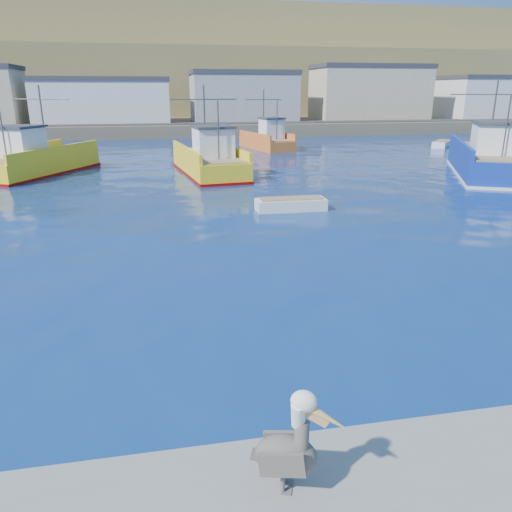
{
  "coord_description": "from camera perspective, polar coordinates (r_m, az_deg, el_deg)",
  "views": [
    {
      "loc": [
        -3.12,
        -9.82,
        6.05
      ],
      "look_at": [
        -0.41,
        3.95,
        1.36
      ],
      "focal_mm": 35.0,
      "sensor_mm": 36.0,
      "label": 1
    }
  ],
  "objects": [
    {
      "name": "ground",
      "position": [
        11.94,
        5.71,
        -12.03
      ],
      "size": [
        260.0,
        260.0,
        0.0
      ],
      "primitive_type": "plane",
      "color": "#071757",
      "rests_on": "ground"
    },
    {
      "name": "far_shore",
      "position": [
        119.1,
        -10.24,
        19.63
      ],
      "size": [
        200.0,
        81.0,
        24.0
      ],
      "color": "brown",
      "rests_on": "ground"
    },
    {
      "name": "boat_orange",
      "position": [
        54.44,
        1.35,
        13.19
      ],
      "size": [
        4.74,
        8.46,
        6.04
      ],
      "color": "orange",
      "rests_on": "ground"
    },
    {
      "name": "pelican",
      "position": [
        7.62,
        3.86,
        -21.0
      ],
      "size": [
        1.31,
        0.84,
        1.66
      ],
      "color": "#595451",
      "rests_on": "dock"
    },
    {
      "name": "skiff_far",
      "position": [
        60.18,
        20.43,
        11.86
      ],
      "size": [
        3.62,
        3.91,
        0.86
      ],
      "color": "silver",
      "rests_on": "ground"
    },
    {
      "name": "trawler_yellow_a",
      "position": [
        41.26,
        -23.83,
        9.94
      ],
      "size": [
        8.05,
        11.18,
        6.44
      ],
      "color": "yellow",
      "rests_on": "ground"
    },
    {
      "name": "trawler_yellow_b",
      "position": [
        37.98,
        -5.31,
        10.79
      ],
      "size": [
        5.12,
        11.01,
        6.43
      ],
      "color": "yellow",
      "rests_on": "ground"
    },
    {
      "name": "trawler_blue",
      "position": [
        41.26,
        25.26,
        9.95
      ],
      "size": [
        10.05,
        14.03,
        6.77
      ],
      "color": "navy",
      "rests_on": "ground"
    },
    {
      "name": "skiff_mid",
      "position": [
        26.46,
        4.0,
        5.8
      ],
      "size": [
        3.67,
        1.29,
        0.8
      ],
      "color": "silver",
      "rests_on": "ground"
    },
    {
      "name": "dock_bollards",
      "position": [
        9.17,
        16.07,
        -18.4
      ],
      "size": [
        36.2,
        0.2,
        0.3
      ],
      "color": "#4C4C4C",
      "rests_on": "dock"
    }
  ]
}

